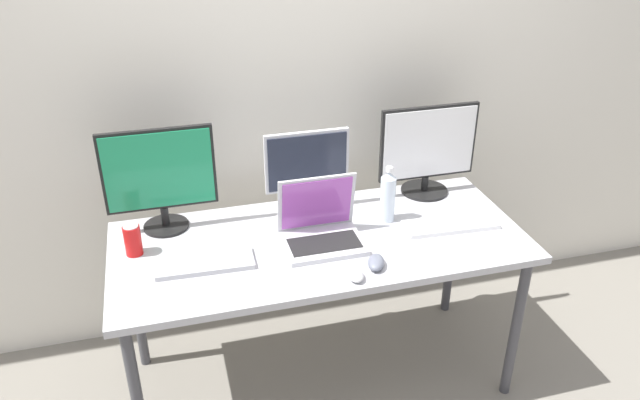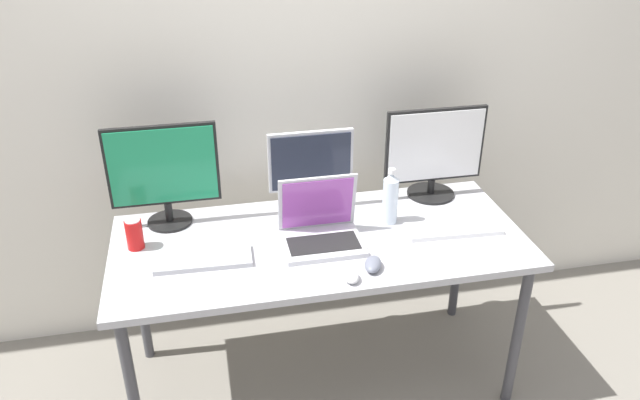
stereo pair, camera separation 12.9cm
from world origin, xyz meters
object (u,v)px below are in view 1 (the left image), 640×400
object	(u,v)px
work_desk	(320,252)
monitor_right	(428,149)
mouse_by_keyboard	(355,275)
mouse_by_laptop	(376,262)
monitor_center	(307,170)
keyboard_aux	(451,225)
laptop_silver	(322,227)
soda_can_near_keyboard	(133,240)
water_bottle	(388,196)
keyboard_main	(205,263)
monitor_left	(160,176)

from	to	relation	value
work_desk	monitor_right	size ratio (longest dim) A/B	3.67
mouse_by_keyboard	mouse_by_laptop	distance (m)	0.11
monitor_center	monitor_right	xyz separation A→B (m)	(0.56, 0.00, 0.03)
work_desk	monitor_center	distance (m)	0.37
work_desk	keyboard_aux	distance (m)	0.56
work_desk	laptop_silver	distance (m)	0.12
monitor_right	soda_can_near_keyboard	world-z (taller)	monitor_right
work_desk	keyboard_aux	size ratio (longest dim) A/B	4.22
work_desk	soda_can_near_keyboard	distance (m)	0.74
mouse_by_laptop	water_bottle	world-z (taller)	water_bottle
water_bottle	monitor_right	bearing A→B (deg)	36.89
mouse_by_keyboard	soda_can_near_keyboard	distance (m)	0.87
work_desk	monitor_center	world-z (taller)	monitor_center
keyboard_aux	mouse_by_laptop	bearing A→B (deg)	-151.15
monitor_right	laptop_silver	xyz separation A→B (m)	(-0.57, -0.28, -0.15)
laptop_silver	keyboard_aux	bearing A→B (deg)	-4.27
mouse_by_laptop	keyboard_main	bearing A→B (deg)	-174.00
work_desk	keyboard_main	world-z (taller)	keyboard_main
monitor_left	keyboard_main	distance (m)	0.41
work_desk	mouse_by_laptop	bearing A→B (deg)	-58.45
keyboard_main	work_desk	bearing A→B (deg)	9.88
monitor_center	soda_can_near_keyboard	bearing A→B (deg)	-166.16
laptop_silver	keyboard_main	xyz separation A→B (m)	(-0.47, -0.05, -0.05)
monitor_right	soda_can_near_keyboard	distance (m)	1.32
monitor_left	keyboard_aux	xyz separation A→B (m)	(1.15, -0.31, -0.23)
monitor_right	mouse_by_laptop	size ratio (longest dim) A/B	4.21
keyboard_main	water_bottle	world-z (taller)	water_bottle
keyboard_aux	soda_can_near_keyboard	xyz separation A→B (m)	(-1.28, 0.14, 0.05)
keyboard_aux	water_bottle	distance (m)	0.29
monitor_right	keyboard_main	world-z (taller)	monitor_right
monitor_center	soda_can_near_keyboard	xyz separation A→B (m)	(-0.74, -0.18, -0.12)
water_bottle	soda_can_near_keyboard	world-z (taller)	water_bottle
work_desk	keyboard_main	bearing A→B (deg)	-172.43
keyboard_main	mouse_by_keyboard	bearing A→B (deg)	-21.96
monitor_left	soda_can_near_keyboard	world-z (taller)	monitor_left
work_desk	soda_can_near_keyboard	size ratio (longest dim) A/B	13.19
monitor_center	keyboard_main	bearing A→B (deg)	-145.60
work_desk	soda_can_near_keyboard	bearing A→B (deg)	173.06
work_desk	monitor_center	xyz separation A→B (m)	(0.02, 0.27, 0.25)
monitor_right	laptop_silver	distance (m)	0.66
monitor_center	keyboard_main	world-z (taller)	monitor_center
mouse_by_laptop	monitor_left	bearing A→B (deg)	168.22
water_bottle	soda_can_near_keyboard	distance (m)	1.04
monitor_left	keyboard_main	size ratio (longest dim) A/B	1.22
mouse_by_keyboard	monitor_left	bearing A→B (deg)	141.02
monitor_center	water_bottle	bearing A→B (deg)	-32.70
monitor_right	monitor_center	bearing A→B (deg)	-179.59
keyboard_aux	water_bottle	bearing A→B (deg)	154.16
work_desk	mouse_by_laptop	size ratio (longest dim) A/B	15.46
monitor_left	monitor_center	size ratio (longest dim) A/B	1.22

